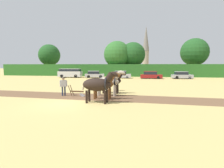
% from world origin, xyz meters
% --- Properties ---
extents(ground_plane, '(240.00, 240.00, 0.00)m').
position_xyz_m(ground_plane, '(0.00, 0.00, 0.00)').
color(ground_plane, tan).
extents(plowed_furrow_strip, '(33.85, 5.24, 0.01)m').
position_xyz_m(plowed_furrow_strip, '(-2.61, 3.16, 0.00)').
color(plowed_furrow_strip, brown).
rests_on(plowed_furrow_strip, ground).
extents(hedgerow, '(64.00, 1.81, 3.08)m').
position_xyz_m(hedgerow, '(0.00, 31.91, 1.54)').
color(hedgerow, '#286023').
rests_on(hedgerow, ground).
extents(tree_far_left, '(6.32, 6.32, 8.99)m').
position_xyz_m(tree_far_left, '(-21.31, 36.85, 5.82)').
color(tree_far_left, brown).
rests_on(tree_far_left, ground).
extents(tree_left, '(7.09, 7.09, 9.25)m').
position_xyz_m(tree_left, '(-0.64, 34.73, 5.69)').
color(tree_left, brown).
rests_on(tree_left, ground).
extents(tree_center_left, '(6.58, 6.58, 8.97)m').
position_xyz_m(tree_center_left, '(3.56, 35.62, 5.67)').
color(tree_center_left, brown).
rests_on(tree_center_left, ground).
extents(tree_center, '(7.10, 7.10, 9.77)m').
position_xyz_m(tree_center, '(19.44, 36.68, 6.21)').
color(tree_center, brown).
rests_on(tree_center, ground).
extents(church_spire, '(3.35, 3.35, 21.77)m').
position_xyz_m(church_spire, '(8.11, 76.82, 11.39)').
color(church_spire, gray).
rests_on(church_spire, ground).
extents(draft_horse_lead_left, '(2.89, 1.17, 2.48)m').
position_xyz_m(draft_horse_lead_left, '(2.41, 0.53, 1.41)').
color(draft_horse_lead_left, black).
rests_on(draft_horse_lead_left, ground).
extents(draft_horse_lead_right, '(2.65, 0.96, 2.37)m').
position_xyz_m(draft_horse_lead_right, '(2.52, 2.08, 1.28)').
color(draft_horse_lead_right, brown).
rests_on(draft_horse_lead_right, ground).
extents(draft_horse_trail_left, '(3.02, 0.98, 2.46)m').
position_xyz_m(draft_horse_trail_left, '(2.61, 3.63, 1.35)').
color(draft_horse_trail_left, '#B2A38E').
rests_on(draft_horse_trail_left, ground).
extents(draft_horse_trail_right, '(2.81, 1.06, 2.30)m').
position_xyz_m(draft_horse_trail_right, '(2.68, 5.18, 1.30)').
color(draft_horse_trail_right, black).
rests_on(draft_horse_trail_right, ground).
extents(plow, '(1.57, 0.48, 1.13)m').
position_xyz_m(plow, '(-0.09, 3.01, 0.32)').
color(plow, '#4C331E').
rests_on(plow, ground).
extents(farmer_at_plow, '(0.61, 0.45, 1.78)m').
position_xyz_m(farmer_at_plow, '(-1.52, 3.05, 1.05)').
color(farmer_at_plow, '#28334C').
rests_on(farmer_at_plow, ground).
extents(farmer_beside_team, '(0.42, 0.62, 1.66)m').
position_xyz_m(farmer_beside_team, '(2.83, 6.91, 0.97)').
color(farmer_beside_team, '#38332D').
rests_on(farmer_beside_team, ground).
extents(parked_van, '(5.37, 2.11, 2.03)m').
position_xyz_m(parked_van, '(-10.42, 26.04, 1.06)').
color(parked_van, '#BCBCC1').
rests_on(parked_van, ground).
extents(parked_car_left, '(4.56, 2.60, 1.54)m').
position_xyz_m(parked_car_left, '(-4.66, 26.01, 0.74)').
color(parked_car_left, '#A8A8B2').
rests_on(parked_car_left, ground).
extents(parked_car_center_left, '(4.18, 1.87, 1.60)m').
position_xyz_m(parked_car_center_left, '(1.45, 25.87, 0.76)').
color(parked_car_center_left, '#A8A8B2').
rests_on(parked_car_center_left, ground).
extents(parked_car_center, '(4.48, 1.82, 1.56)m').
position_xyz_m(parked_car_center, '(7.78, 25.51, 0.75)').
color(parked_car_center, maroon).
rests_on(parked_car_center, ground).
extents(parked_car_center_right, '(4.26, 2.19, 1.52)m').
position_xyz_m(parked_car_center_right, '(14.15, 26.17, 0.73)').
color(parked_car_center_right, '#9E9EA8').
rests_on(parked_car_center_right, ground).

